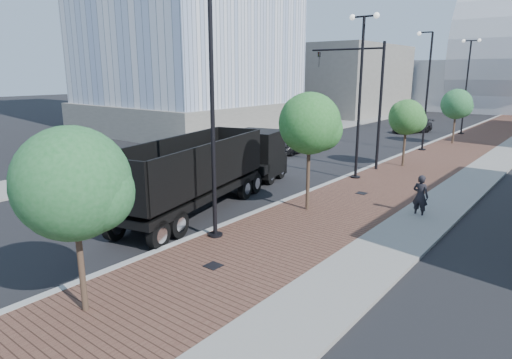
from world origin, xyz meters
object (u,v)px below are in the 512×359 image
Objects in this scene: white_sedan at (120,192)px; dark_car_mid at (292,143)px; dump_truck at (231,168)px; pedestrian at (420,196)px.

white_sedan reaches higher than dark_car_mid.
white_sedan is at bearing -82.70° from dark_car_mid.
pedestrian is (8.89, 2.35, -0.47)m from dump_truck.
dump_truck is at bearing -69.96° from dark_car_mid.
pedestrian is (11.14, 7.49, 0.12)m from white_sedan.
pedestrian is at bearing -36.29° from dark_car_mid.
dark_car_mid is at bearing 88.20° from white_sedan.
dump_truck reaches higher than white_sedan.
dump_truck is at bearing 20.86° from pedestrian.
dark_car_mid is (-2.14, 17.33, -0.13)m from white_sedan.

